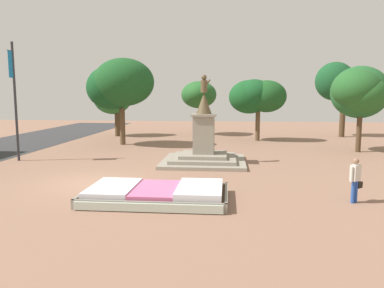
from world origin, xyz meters
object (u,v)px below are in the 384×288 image
at_px(banner_pole, 15,99).
at_px(pedestrian_with_handbag, 355,178).
at_px(flower_planter, 157,194).
at_px(statue_monument, 204,148).

relative_size(banner_pole, pedestrian_with_handbag, 4.21).
height_order(flower_planter, banner_pole, banner_pole).
relative_size(statue_monument, banner_pole, 0.72).
bearing_deg(pedestrian_with_handbag, flower_planter, -177.08).
relative_size(statue_monument, pedestrian_with_handbag, 3.05).
distance_m(statue_monument, pedestrian_with_handbag, 9.26).
distance_m(banner_pole, pedestrian_with_handbag, 18.11).
bearing_deg(banner_pole, statue_monument, 1.48).
distance_m(flower_planter, pedestrian_with_handbag, 7.05).
bearing_deg(statue_monument, pedestrian_with_handbag, -51.20).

